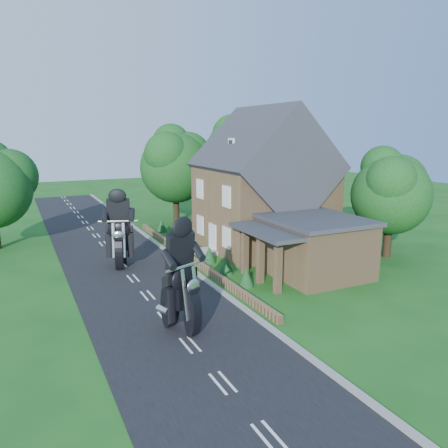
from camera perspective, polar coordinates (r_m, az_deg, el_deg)
name	(u,v)px	position (r m, az deg, el deg)	size (l,w,h in m)	color
ground	(148,296)	(23.34, -9.94, -9.21)	(120.00, 120.00, 0.00)	#164F16
road	(148,296)	(23.34, -9.95, -9.19)	(7.00, 80.00, 0.02)	black
kerb	(211,284)	(24.48, -1.64, -7.87)	(0.30, 80.00, 0.12)	gray
garden_wall	(189,258)	(29.07, -4.54, -4.41)	(0.30, 22.00, 0.40)	#8F6C48
house	(263,189)	(31.80, 5.14, 4.62)	(9.54, 8.64, 10.24)	#8F6C48
annex	(312,245)	(26.41, 11.48, -2.76)	(7.05, 5.94, 3.44)	#8F6C48
tree_annex_side	(394,188)	(31.39, 21.34, 4.40)	(5.64, 5.20, 7.48)	black
tree_house_right	(311,171)	(37.31, 11.26, 6.81)	(6.51, 6.00, 8.40)	black
tree_behind_house	(242,155)	(42.25, 2.37, 9.00)	(7.81, 7.20, 10.08)	black
tree_behind_left	(179,161)	(40.71, -5.87, 8.14)	(6.94, 6.40, 9.16)	black
shrub_a	(246,277)	(24.18, 2.93, -6.91)	(0.90, 0.90, 1.10)	#123A1A
shrub_b	(226,265)	(26.28, 0.29, -5.34)	(0.90, 0.90, 1.10)	#123A1A
shrub_c	(209,254)	(28.46, -1.94, -4.00)	(0.90, 0.90, 1.10)	#123A1A
shrub_d	(182,238)	(32.94, -5.48, -1.85)	(0.90, 0.90, 1.10)	#123A1A
shrub_e	(171,231)	(35.23, -6.90, -0.98)	(0.90, 0.90, 1.10)	#123A1A
shrub_f	(162,226)	(37.56, -8.16, -0.21)	(0.90, 0.90, 1.10)	#123A1A
motorcycle_lead	(181,315)	(18.95, -5.61, -11.75)	(0.41, 1.61, 1.50)	black
motorcycle_follow	(121,256)	(28.25, -13.34, -4.03)	(0.41, 1.60, 1.49)	black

